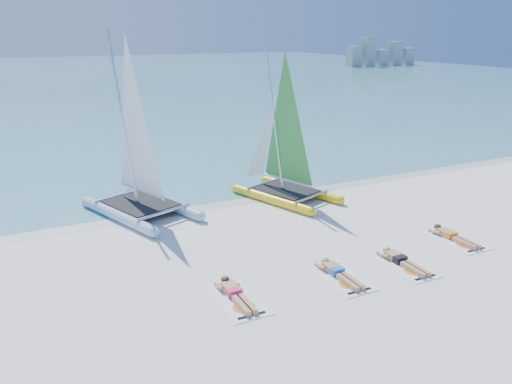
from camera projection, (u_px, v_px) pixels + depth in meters
ground at (299, 257)px, 14.38m from camera, size 140.00×140.00×0.00m
sea at (63, 77)px, 68.15m from camera, size 140.00×115.00×0.01m
wet_sand_strip at (226, 201)px, 19.07m from camera, size 140.00×1.40×0.01m
distant_skyline at (380, 55)px, 89.17m from camera, size 14.00×2.00×5.00m
catamaran_blue at (136, 160)px, 17.25m from camera, size 3.78×5.26×6.51m
catamaran_yellow at (279, 150)px, 19.09m from camera, size 3.37×4.74×5.87m
towel_a at (238, 301)px, 12.06m from camera, size 1.00×1.85×0.02m
sunbather_a at (235, 293)px, 12.19m from camera, size 0.37×1.73×0.26m
towel_b at (342, 279)px, 13.12m from camera, size 1.00×1.85×0.02m
sunbather_b at (338, 272)px, 13.25m from camera, size 0.37×1.73×0.26m
towel_c at (405, 266)px, 13.81m from camera, size 1.00×1.85×0.02m
sunbather_c at (401, 260)px, 13.94m from camera, size 0.37×1.73×0.26m
towel_d at (456, 241)px, 15.46m from camera, size 1.00×1.85×0.02m
sunbather_d at (452, 236)px, 15.59m from camera, size 0.37×1.73×0.26m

